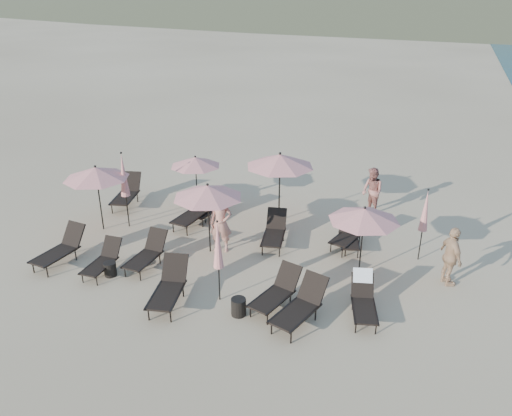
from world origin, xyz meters
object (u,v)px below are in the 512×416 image
at_px(lounger_8, 194,212).
at_px(umbrella_closed_0, 218,246).
at_px(side_table_0, 110,269).
at_px(lounger_10, 349,233).
at_px(umbrella_open_0, 96,173).
at_px(lounger_3, 169,286).
at_px(lounger_0, 61,248).
at_px(lounger_9, 274,231).
at_px(lounger_2, 147,253).
at_px(umbrella_closed_1, 425,211).
at_px(lounger_7, 209,207).
at_px(lounger_12, 277,291).
at_px(umbrella_closed_2, 124,175).
at_px(umbrella_open_2, 364,215).
at_px(beachgoer_b, 372,191).
at_px(umbrella_open_4, 280,160).
at_px(lounger_4, 301,305).
at_px(beachgoer_c, 451,257).
at_px(side_table_1, 239,307).
at_px(lounger_11, 349,235).
at_px(beachgoer_a, 221,223).
at_px(lounger_5, 364,298).
at_px(lounger_6, 127,192).
at_px(umbrella_open_1, 208,192).
at_px(lounger_1, 103,260).

bearing_deg(lounger_8, umbrella_closed_0, -47.87).
bearing_deg(umbrella_closed_0, side_table_0, 179.96).
relative_size(lounger_10, umbrella_open_0, 0.74).
bearing_deg(lounger_3, lounger_0, 158.15).
bearing_deg(lounger_9, lounger_2, -150.27).
bearing_deg(umbrella_closed_1, lounger_7, 176.28).
height_order(lounger_12, umbrella_closed_2, umbrella_closed_2).
bearing_deg(lounger_9, umbrella_open_2, -28.18).
height_order(lounger_12, side_table_0, lounger_12).
bearing_deg(beachgoer_b, lounger_0, -94.32).
height_order(lounger_3, umbrella_closed_0, umbrella_closed_0).
bearing_deg(umbrella_open_4, lounger_12, -72.47).
xyz_separation_m(lounger_0, lounger_8, (2.50, 3.73, 0.01)).
height_order(lounger_4, beachgoer_c, beachgoer_c).
height_order(lounger_0, beachgoer_c, beachgoer_c).
relative_size(side_table_1, beachgoer_c, 0.27).
bearing_deg(umbrella_closed_0, umbrella_closed_1, 40.45).
bearing_deg(lounger_11, lounger_8, 166.84).
bearing_deg(side_table_0, lounger_4, -1.70).
bearing_deg(lounger_0, lounger_10, 33.42).
relative_size(lounger_11, umbrella_closed_2, 0.60).
distance_m(lounger_3, beachgoer_a, 3.09).
height_order(lounger_2, side_table_1, lounger_2).
xyz_separation_m(lounger_5, side_table_0, (-7.06, -0.70, -0.26)).
bearing_deg(lounger_6, lounger_2, -64.01).
bearing_deg(lounger_3, umbrella_open_2, 23.23).
distance_m(umbrella_open_1, umbrella_closed_0, 2.71).
bearing_deg(lounger_2, umbrella_closed_1, 25.30).
xyz_separation_m(lounger_2, umbrella_open_4, (2.63, 4.38, 1.79)).
distance_m(lounger_3, umbrella_closed_0, 1.72).
bearing_deg(lounger_0, lounger_7, 63.32).
xyz_separation_m(umbrella_closed_0, umbrella_closed_1, (4.76, 4.06, -0.01)).
bearing_deg(umbrella_open_2, umbrella_open_1, -176.64).
xyz_separation_m(umbrella_open_0, umbrella_closed_1, (10.22, 1.61, -0.42)).
xyz_separation_m(lounger_2, lounger_3, (1.52, -1.39, 0.04)).
bearing_deg(beachgoer_b, lounger_12, -55.97).
xyz_separation_m(lounger_0, umbrella_closed_0, (5.23, -0.14, 1.14)).
distance_m(lounger_1, lounger_10, 7.56).
relative_size(lounger_6, lounger_12, 1.11).
height_order(lounger_1, umbrella_closed_1, umbrella_closed_1).
bearing_deg(lounger_5, side_table_1, -173.58).
bearing_deg(beachgoer_a, umbrella_open_0, 165.33).
height_order(lounger_3, umbrella_open_1, umbrella_open_1).
bearing_deg(umbrella_closed_1, beachgoer_b, 123.06).
bearing_deg(side_table_0, beachgoer_b, 47.90).
bearing_deg(side_table_1, beachgoer_a, 121.35).
xyz_separation_m(lounger_6, beachgoer_a, (4.81, -2.03, 0.45)).
bearing_deg(lounger_5, side_table_0, 170.68).
bearing_deg(umbrella_closed_0, lounger_8, 125.21).
bearing_deg(side_table_1, lounger_10, 68.17).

